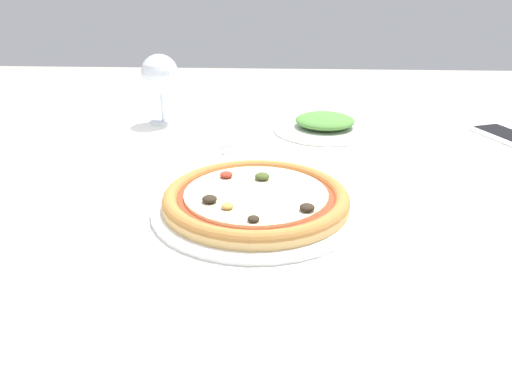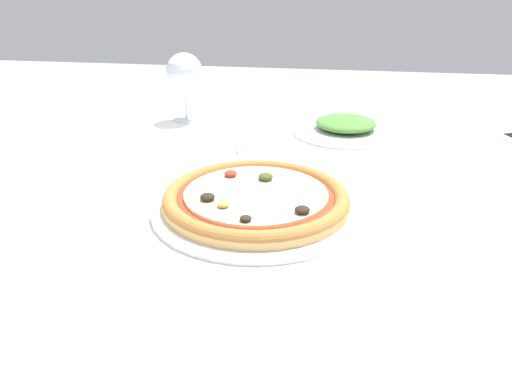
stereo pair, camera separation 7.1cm
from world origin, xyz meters
name	(u,v)px [view 1 (the left image)]	position (x,y,z in m)	size (l,w,h in m)	color
dining_table	(358,213)	(0.00, 0.00, 0.63)	(1.23, 1.09, 0.70)	brown
pizza_plate	(256,200)	(-0.18, -0.16, 0.72)	(0.30, 0.30, 0.04)	white
fork	(215,157)	(-0.26, 0.06, 0.71)	(0.06, 0.17, 0.00)	silver
wine_glass_far_left	(160,75)	(-0.41, 0.29, 0.81)	(0.08, 0.08, 0.15)	silver
cell_phone	(506,136)	(0.33, 0.21, 0.71)	(0.12, 0.16, 0.01)	white
side_plate	(325,125)	(-0.05, 0.24, 0.72)	(0.22, 0.22, 0.04)	white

